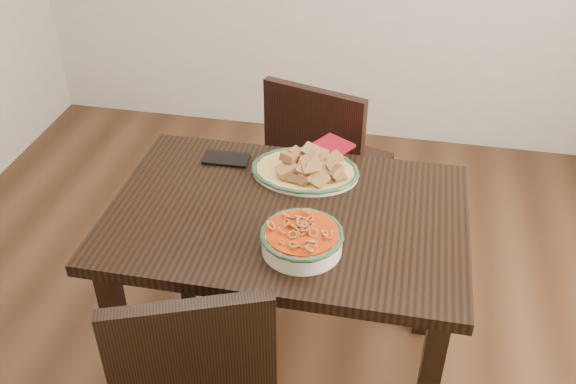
% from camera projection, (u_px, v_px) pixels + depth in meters
% --- Properties ---
extents(floor, '(3.50, 3.50, 0.00)m').
position_uv_depth(floor, '(275.00, 351.00, 2.51)').
color(floor, '#372011').
rests_on(floor, ground).
extents(dining_table, '(1.12, 0.75, 0.75)m').
position_uv_depth(dining_table, '(287.00, 238.00, 2.07)').
color(dining_table, black).
rests_on(dining_table, ground).
extents(chair_far, '(0.52, 0.52, 0.89)m').
position_uv_depth(chair_far, '(324.00, 163.00, 2.69)').
color(chair_far, black).
rests_on(chair_far, ground).
extents(fish_plate, '(0.36, 0.28, 0.11)m').
position_uv_depth(fish_plate, '(305.00, 163.00, 2.15)').
color(fish_plate, beige).
rests_on(fish_plate, dining_table).
extents(noodle_bowl, '(0.24, 0.24, 0.08)m').
position_uv_depth(noodle_bowl, '(302.00, 237.00, 1.83)').
color(noodle_bowl, beige).
rests_on(noodle_bowl, dining_table).
extents(smartphone, '(0.16, 0.09, 0.01)m').
position_uv_depth(smartphone, '(227.00, 159.00, 2.25)').
color(smartphone, black).
rests_on(smartphone, dining_table).
extents(napkin, '(0.16, 0.15, 0.01)m').
position_uv_depth(napkin, '(334.00, 145.00, 2.32)').
color(napkin, maroon).
rests_on(napkin, dining_table).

